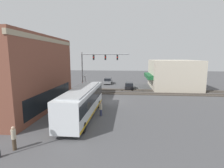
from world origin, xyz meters
TOP-DOWN VIEW (x-y plane):
  - ground_plane at (0.00, 0.00)m, footprint 120.00×120.00m
  - brick_building at (-5.18, 12.19)m, footprint 15.54×9.45m
  - shop_building at (13.47, -12.24)m, footprint 12.15×10.75m
  - city_bus at (-7.54, 2.80)m, footprint 11.98×2.59m
  - traffic_signal_gantry at (3.91, 3.33)m, footprint 0.42×8.46m
  - crossing_signal at (3.19, 5.17)m, footprint 1.41×1.18m
  - rail_track_near at (6.00, 0.00)m, footprint 2.60×60.00m
  - rail_track_far at (9.20, 0.00)m, footprint 2.60×60.00m
  - parked_car_black at (10.80, -2.60)m, footprint 4.82×1.82m
  - parked_car_grey at (17.64, 2.80)m, footprint 4.80×1.82m
  - pedestrian_near_bus at (-6.95, 0.80)m, footprint 0.34×0.34m
  - pedestrian_by_lamp at (-15.15, 6.04)m, footprint 0.34×0.34m

SIDE VIEW (x-z plane):
  - ground_plane at x=0.00m, z-range 0.00..0.00m
  - rail_track_near at x=6.00m, z-range -0.05..0.10m
  - rail_track_far at x=9.20m, z-range -0.05..0.10m
  - parked_car_black at x=10.80m, z-range -0.05..1.40m
  - parked_car_grey at x=17.64m, z-range -0.05..1.46m
  - pedestrian_near_bus at x=-6.95m, z-range 0.01..1.64m
  - pedestrian_by_lamp at x=-15.15m, z-range 0.03..1.89m
  - city_bus at x=-7.54m, z-range 0.18..3.57m
  - crossing_signal at x=3.19m, z-range 0.39..4.20m
  - shop_building at x=13.47m, z-range -0.01..6.14m
  - brick_building at x=-5.18m, z-range 0.00..9.54m
  - traffic_signal_gantry at x=3.91m, z-range 1.89..9.63m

